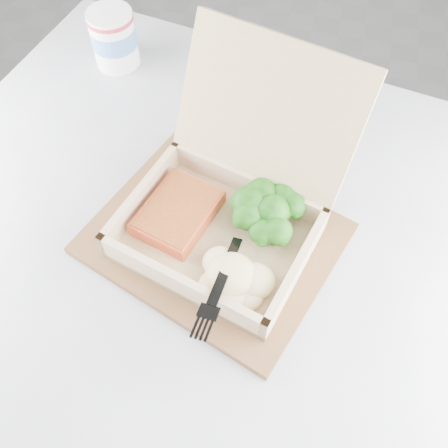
% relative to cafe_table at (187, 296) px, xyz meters
% --- Properties ---
extents(floor, '(4.00, 4.00, 0.00)m').
position_rel_cafe_table_xyz_m(floor, '(0.44, -0.01, -0.55)').
color(floor, gray).
rests_on(floor, ground).
extents(cafe_table, '(1.00, 1.00, 0.75)m').
position_rel_cafe_table_xyz_m(cafe_table, '(0.00, 0.00, 0.00)').
color(cafe_table, black).
rests_on(cafe_table, floor).
extents(serving_tray, '(0.38, 0.35, 0.01)m').
position_rel_cafe_table_xyz_m(serving_tray, '(0.05, 0.01, 0.20)').
color(serving_tray, brown).
rests_on(serving_tray, cafe_table).
extents(takeout_container, '(0.31, 0.33, 0.21)m').
position_rel_cafe_table_xyz_m(takeout_container, '(0.07, 0.04, 0.26)').
color(takeout_container, tan).
rests_on(takeout_container, serving_tray).
extents(salmon_fillet, '(0.11, 0.13, 0.02)m').
position_rel_cafe_table_xyz_m(salmon_fillet, '(-0.00, 0.02, 0.23)').
color(salmon_fillet, '#FF5631').
rests_on(salmon_fillet, takeout_container).
extents(broccoli_pile, '(0.11, 0.11, 0.04)m').
position_rel_cafe_table_xyz_m(broccoli_pile, '(0.12, 0.04, 0.24)').
color(broccoli_pile, '#2D791A').
rests_on(broccoli_pile, takeout_container).
extents(mashed_potatoes, '(0.10, 0.09, 0.04)m').
position_rel_cafe_table_xyz_m(mashed_potatoes, '(0.09, -0.06, 0.23)').
color(mashed_potatoes, beige).
rests_on(mashed_potatoes, takeout_container).
extents(plastic_fork, '(0.03, 0.17, 0.03)m').
position_rel_cafe_table_xyz_m(plastic_fork, '(0.08, -0.04, 0.25)').
color(plastic_fork, black).
rests_on(plastic_fork, mashed_potatoes).
extents(paper_cup, '(0.08, 0.08, 0.10)m').
position_rel_cafe_table_xyz_m(paper_cup, '(-0.20, 0.33, 0.25)').
color(paper_cup, white).
rests_on(paper_cup, cafe_table).
extents(receipt, '(0.13, 0.15, 0.00)m').
position_rel_cafe_table_xyz_m(receipt, '(0.06, 0.18, 0.19)').
color(receipt, white).
rests_on(receipt, cafe_table).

